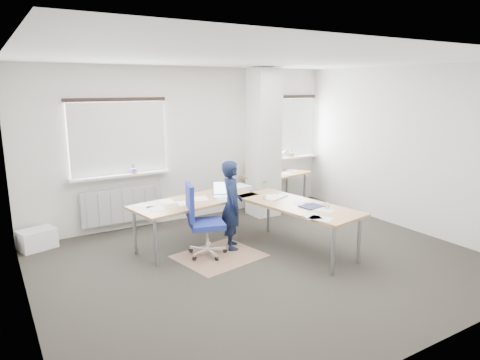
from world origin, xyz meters
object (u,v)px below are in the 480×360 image
desk_side (276,176)px  task_chair (204,236)px  desk_main (247,204)px  person (232,205)px

desk_side → task_chair: bearing=-157.9°
task_chair → desk_main: bearing=13.9°
desk_main → person: 0.24m
person → desk_side: bearing=-29.8°
desk_side → person: 2.35m
desk_main → desk_side: desk_side is taller
desk_main → task_chair: (-0.73, 0.02, -0.39)m
desk_side → person: (-1.86, -1.43, -0.00)m
desk_side → person: person is taller
task_chair → person: size_ratio=0.80×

